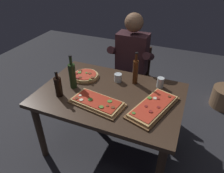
{
  "coord_description": "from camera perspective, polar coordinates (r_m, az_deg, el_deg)",
  "views": [
    {
      "loc": [
        0.66,
        -1.54,
        1.92
      ],
      "look_at": [
        0.0,
        0.05,
        0.79
      ],
      "focal_mm": 33.57,
      "sensor_mm": 36.0,
      "label": 1
    }
  ],
  "objects": [
    {
      "name": "dining_table",
      "position": [
        2.11,
        -0.52,
        -3.99
      ],
      "size": [
        1.4,
        0.96,
        0.74
      ],
      "color": "#3D2B1E",
      "rests_on": "ground_plane"
    },
    {
      "name": "pizza_round_far",
      "position": [
        2.32,
        -7.28,
        2.92
      ],
      "size": [
        0.31,
        0.31,
        0.05
      ],
      "color": "brown",
      "rests_on": "dining_table"
    },
    {
      "name": "diner_chair",
      "position": [
        2.88,
        5.64,
        3.19
      ],
      "size": [
        0.44,
        0.44,
        0.87
      ],
      "color": "black",
      "rests_on": "ground_plane"
    },
    {
      "name": "pizza_rectangular_left",
      "position": [
        1.89,
        11.16,
        -5.39
      ],
      "size": [
        0.41,
        0.61,
        0.05
      ],
      "color": "brown",
      "rests_on": "dining_table"
    },
    {
      "name": "tumbler_far_side",
      "position": [
        2.18,
        13.03,
        1.06
      ],
      "size": [
        0.07,
        0.07,
        0.11
      ],
      "color": "silver",
      "rests_on": "dining_table"
    },
    {
      "name": "seated_diner",
      "position": [
        2.66,
        5.13,
        6.77
      ],
      "size": [
        0.53,
        0.41,
        1.33
      ],
      "color": "#23232D",
      "rests_on": "ground_plane"
    },
    {
      "name": "tumbler_near_camera",
      "position": [
        2.22,
        1.66,
        2.3
      ],
      "size": [
        0.08,
        0.08,
        0.09
      ],
      "color": "silver",
      "rests_on": "dining_table"
    },
    {
      "name": "pizza_rectangular_front",
      "position": [
        1.91,
        -4.13,
        -4.33
      ],
      "size": [
        0.53,
        0.32,
        0.05
      ],
      "color": "olive",
      "rests_on": "dining_table"
    },
    {
      "name": "wine_bottle_dark",
      "position": [
        2.03,
        -14.43,
        0.03
      ],
      "size": [
        0.07,
        0.07,
        0.26
      ],
      "color": "black",
      "rests_on": "dining_table"
    },
    {
      "name": "vinegar_bottle_green",
      "position": [
        2.11,
        -10.74,
        3.03
      ],
      "size": [
        0.07,
        0.07,
        0.35
      ],
      "color": "#233819",
      "rests_on": "dining_table"
    },
    {
      "name": "ground_plane",
      "position": [
        2.55,
        -0.45,
        -15.59
      ],
      "size": [
        6.4,
        6.4,
        0.0
      ],
      "primitive_type": "plane",
      "color": "#2D2D33"
    },
    {
      "name": "oil_bottle_amber",
      "position": [
        2.16,
        6.4,
        4.17
      ],
      "size": [
        0.06,
        0.06,
        0.35
      ],
      "color": "#47230F",
      "rests_on": "dining_table"
    }
  ]
}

